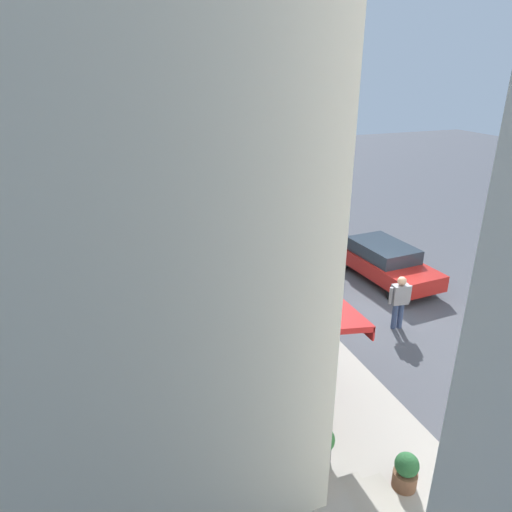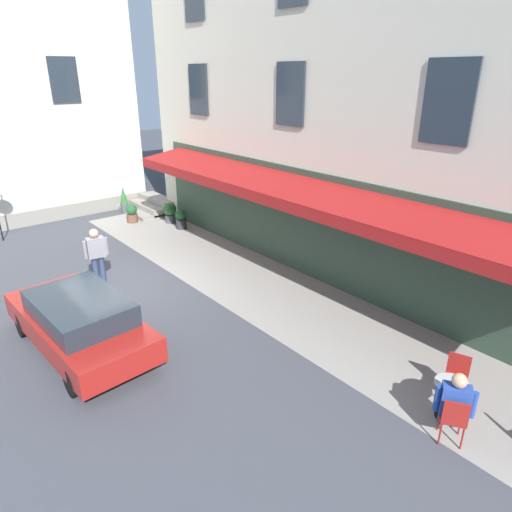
{
  "view_description": "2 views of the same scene",
  "coord_description": "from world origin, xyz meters",
  "px_view_note": "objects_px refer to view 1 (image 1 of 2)",
  "views": [
    {
      "loc": [
        10.76,
        -8.01,
        7.31
      ],
      "look_at": [
        -3.09,
        -2.85,
        1.21
      ],
      "focal_mm": 32.76,
      "sensor_mm": 36.0,
      "label": 1
    },
    {
      "loc": [
        -11.23,
        4.27,
        5.76
      ],
      "look_at": [
        -2.44,
        -3.08,
        1.06
      ],
      "focal_mm": 31.41,
      "sensor_mm": 36.0,
      "label": 2
    }
  ],
  "objects_px": {
    "cafe_table_mid_terrace": "(194,217)",
    "potted_plant_under_sign": "(321,444)",
    "cafe_chair_red_back_row": "(181,217)",
    "cafe_chair_red_corner_left": "(211,228)",
    "seated_companion_in_blue": "(228,220)",
    "potted_plant_mid_terrace": "(303,414)",
    "cafe_chair_red_kerbside": "(207,216)",
    "walking_pedestrian_in_grey": "(400,299)",
    "seated_patron_in_black": "(185,213)",
    "cafe_chair_red_under_awning": "(231,222)",
    "parked_car_red": "(384,261)",
    "cafe_table_near_entrance": "(223,227)",
    "potted_plant_by_steps": "(406,471)"
  },
  "relations": [
    {
      "from": "seated_companion_in_blue",
      "to": "walking_pedestrian_in_grey",
      "type": "xyz_separation_m",
      "value": [
        9.66,
        2.23,
        0.29
      ]
    },
    {
      "from": "cafe_table_near_entrance",
      "to": "potted_plant_mid_terrace",
      "type": "xyz_separation_m",
      "value": [
        12.24,
        -1.87,
        -0.11
      ]
    },
    {
      "from": "parked_car_red",
      "to": "potted_plant_mid_terrace",
      "type": "bearing_deg",
      "value": -46.01
    },
    {
      "from": "seated_companion_in_blue",
      "to": "potted_plant_mid_terrace",
      "type": "bearing_deg",
      "value": -10.12
    },
    {
      "from": "cafe_table_near_entrance",
      "to": "potted_plant_mid_terrace",
      "type": "bearing_deg",
      "value": -8.7
    },
    {
      "from": "cafe_chair_red_under_awning",
      "to": "cafe_chair_red_corner_left",
      "type": "relative_size",
      "value": 1.0
    },
    {
      "from": "cafe_chair_red_kerbside",
      "to": "parked_car_red",
      "type": "relative_size",
      "value": 0.21
    },
    {
      "from": "cafe_chair_red_under_awning",
      "to": "seated_companion_in_blue",
      "type": "distance_m",
      "value": 0.26
    },
    {
      "from": "cafe_table_mid_terrace",
      "to": "potted_plant_under_sign",
      "type": "xyz_separation_m",
      "value": [
        15.03,
        -1.06,
        -0.04
      ]
    },
    {
      "from": "potted_plant_mid_terrace",
      "to": "cafe_table_mid_terrace",
      "type": "bearing_deg",
      "value": 175.93
    },
    {
      "from": "cafe_chair_red_corner_left",
      "to": "cafe_chair_red_kerbside",
      "type": "xyz_separation_m",
      "value": [
        -1.79,
        0.3,
        0.0
      ]
    },
    {
      "from": "cafe_chair_red_under_awning",
      "to": "potted_plant_under_sign",
      "type": "height_order",
      "value": "cafe_chair_red_under_awning"
    },
    {
      "from": "cafe_chair_red_under_awning",
      "to": "cafe_chair_red_corner_left",
      "type": "xyz_separation_m",
      "value": [
        0.54,
        -1.13,
        0.0
      ]
    },
    {
      "from": "cafe_table_mid_terrace",
      "to": "potted_plant_under_sign",
      "type": "distance_m",
      "value": 15.07
    },
    {
      "from": "seated_patron_in_black",
      "to": "potted_plant_by_steps",
      "type": "height_order",
      "value": "seated_patron_in_black"
    },
    {
      "from": "cafe_chair_red_kerbside",
      "to": "cafe_chair_red_back_row",
      "type": "distance_m",
      "value": 1.25
    },
    {
      "from": "cafe_chair_red_back_row",
      "to": "potted_plant_mid_terrace",
      "type": "relative_size",
      "value": 1.18
    },
    {
      "from": "cafe_chair_red_corner_left",
      "to": "walking_pedestrian_in_grey",
      "type": "height_order",
      "value": "walking_pedestrian_in_grey"
    },
    {
      "from": "cafe_table_mid_terrace",
      "to": "cafe_chair_red_corner_left",
      "type": "bearing_deg",
      "value": 7.52
    },
    {
      "from": "cafe_chair_red_corner_left",
      "to": "cafe_table_mid_terrace",
      "type": "xyz_separation_m",
      "value": [
        -2.06,
        -0.27,
        -0.06
      ]
    },
    {
      "from": "cafe_chair_red_back_row",
      "to": "potted_plant_mid_terrace",
      "type": "bearing_deg",
      "value": -1.52
    },
    {
      "from": "seated_patron_in_black",
      "to": "potted_plant_mid_terrace",
      "type": "xyz_separation_m",
      "value": [
        14.15,
        -0.59,
        -0.32
      ]
    },
    {
      "from": "cafe_chair_red_under_awning",
      "to": "walking_pedestrian_in_grey",
      "type": "bearing_deg",
      "value": 11.81
    },
    {
      "from": "cafe_chair_red_corner_left",
      "to": "seated_patron_in_black",
      "type": "bearing_deg",
      "value": -162.07
    },
    {
      "from": "cafe_chair_red_back_row",
      "to": "potted_plant_under_sign",
      "type": "height_order",
      "value": "cafe_chair_red_back_row"
    },
    {
      "from": "cafe_table_near_entrance",
      "to": "cafe_table_mid_terrace",
      "type": "relative_size",
      "value": 1.0
    },
    {
      "from": "potted_plant_mid_terrace",
      "to": "seated_patron_in_black",
      "type": "bearing_deg",
      "value": 177.62
    },
    {
      "from": "cafe_chair_red_corner_left",
      "to": "walking_pedestrian_in_grey",
      "type": "relative_size",
      "value": 0.54
    },
    {
      "from": "potted_plant_mid_terrace",
      "to": "potted_plant_under_sign",
      "type": "height_order",
      "value": "potted_plant_under_sign"
    },
    {
      "from": "cafe_chair_red_under_awning",
      "to": "cafe_table_near_entrance",
      "type": "bearing_deg",
      "value": -57.49
    },
    {
      "from": "potted_plant_by_steps",
      "to": "seated_companion_in_blue",
      "type": "bearing_deg",
      "value": 175.68
    },
    {
      "from": "cafe_table_near_entrance",
      "to": "potted_plant_by_steps",
      "type": "relative_size",
      "value": 0.99
    },
    {
      "from": "cafe_chair_red_under_awning",
      "to": "seated_patron_in_black",
      "type": "xyz_separation_m",
      "value": [
        -1.57,
        -1.82,
        0.15
      ]
    },
    {
      "from": "cafe_table_mid_terrace",
      "to": "parked_car_red",
      "type": "bearing_deg",
      "value": 31.68
    },
    {
      "from": "walking_pedestrian_in_grey",
      "to": "seated_patron_in_black",
      "type": "bearing_deg",
      "value": -161.22
    },
    {
      "from": "cafe_chair_red_corner_left",
      "to": "potted_plant_by_steps",
      "type": "relative_size",
      "value": 1.2
    },
    {
      "from": "cafe_chair_red_back_row",
      "to": "parked_car_red",
      "type": "distance_m",
      "value": 10.08
    },
    {
      "from": "cafe_chair_red_corner_left",
      "to": "parked_car_red",
      "type": "distance_m",
      "value": 7.82
    },
    {
      "from": "cafe_table_mid_terrace",
      "to": "cafe_chair_red_under_awning",
      "type": "bearing_deg",
      "value": 42.81
    },
    {
      "from": "cafe_chair_red_back_row",
      "to": "cafe_chair_red_corner_left",
      "type": "bearing_deg",
      "value": 22.72
    },
    {
      "from": "cafe_table_mid_terrace",
      "to": "seated_patron_in_black",
      "type": "bearing_deg",
      "value": -97.85
    },
    {
      "from": "potted_plant_by_steps",
      "to": "parked_car_red",
      "type": "xyz_separation_m",
      "value": [
        -7.89,
        4.95,
        0.34
      ]
    },
    {
      "from": "cafe_chair_red_back_row",
      "to": "potted_plant_mid_terrace",
      "type": "xyz_separation_m",
      "value": [
        14.18,
        -0.38,
        -0.16
      ]
    },
    {
      "from": "cafe_table_near_entrance",
      "to": "seated_patron_in_black",
      "type": "relative_size",
      "value": 0.57
    },
    {
      "from": "cafe_chair_red_corner_left",
      "to": "potted_plant_mid_terrace",
      "type": "distance_m",
      "value": 12.1
    },
    {
      "from": "potted_plant_under_sign",
      "to": "cafe_chair_red_kerbside",
      "type": "bearing_deg",
      "value": 173.7
    },
    {
      "from": "potted_plant_by_steps",
      "to": "cafe_table_near_entrance",
      "type": "bearing_deg",
      "value": 177.02
    },
    {
      "from": "potted_plant_under_sign",
      "to": "parked_car_red",
      "type": "bearing_deg",
      "value": 137.98
    },
    {
      "from": "cafe_table_mid_terrace",
      "to": "potted_plant_under_sign",
      "type": "height_order",
      "value": "potted_plant_under_sign"
    },
    {
      "from": "cafe_chair_red_back_row",
      "to": "seated_patron_in_black",
      "type": "bearing_deg",
      "value": 82.15
    }
  ]
}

